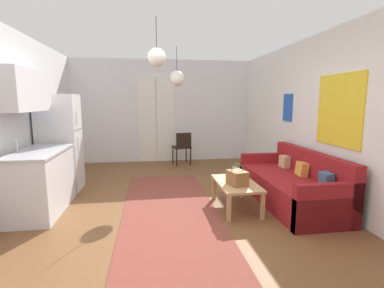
{
  "coord_description": "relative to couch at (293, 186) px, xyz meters",
  "views": [
    {
      "loc": [
        -0.34,
        -3.57,
        1.58
      ],
      "look_at": [
        0.35,
        1.04,
        0.86
      ],
      "focal_mm": 26.19,
      "sensor_mm": 36.0,
      "label": 1
    }
  ],
  "objects": [
    {
      "name": "ground_plane",
      "position": [
        -1.84,
        -0.37,
        -0.32
      ],
      "size": [
        5.17,
        8.17,
        0.1
      ],
      "primitive_type": "cube",
      "color": "brown"
    },
    {
      "name": "wall_back",
      "position": [
        -1.85,
        3.46,
        1.04
      ],
      "size": [
        4.77,
        0.13,
        2.63
      ],
      "color": "silver",
      "rests_on": "ground_plane"
    },
    {
      "name": "wall_right",
      "position": [
        0.49,
        -0.36,
        1.05
      ],
      "size": [
        0.12,
        7.77,
        2.63
      ],
      "color": "white",
      "rests_on": "ground_plane"
    },
    {
      "name": "area_rug",
      "position": [
        -1.93,
        -0.11,
        -0.26
      ],
      "size": [
        1.33,
        3.78,
        0.01
      ],
      "primitive_type": "cube",
      "color": "brown",
      "rests_on": "ground_plane"
    },
    {
      "name": "couch",
      "position": [
        0.0,
        0.0,
        0.0
      ],
      "size": [
        0.87,
        2.07,
        0.81
      ],
      "color": "maroon",
      "rests_on": "ground_plane"
    },
    {
      "name": "coffee_table",
      "position": [
        -0.96,
        -0.11,
        0.08
      ],
      "size": [
        0.55,
        0.95,
        0.4
      ],
      "color": "tan",
      "rests_on": "ground_plane"
    },
    {
      "name": "bamboo_vase",
      "position": [
        -0.91,
        0.14,
        0.22
      ],
      "size": [
        0.1,
        0.1,
        0.38
      ],
      "color": "#2D2D33",
      "rests_on": "coffee_table"
    },
    {
      "name": "handbag",
      "position": [
        -0.99,
        -0.24,
        0.24
      ],
      "size": [
        0.28,
        0.32,
        0.31
      ],
      "color": "brown",
      "rests_on": "coffee_table"
    },
    {
      "name": "refrigerator",
      "position": [
        -3.77,
        1.23,
        0.58
      ],
      "size": [
        0.67,
        0.58,
        1.69
      ],
      "color": "white",
      "rests_on": "ground_plane"
    },
    {
      "name": "kitchen_counter",
      "position": [
        -3.77,
        0.19,
        0.48
      ],
      "size": [
        0.61,
        1.28,
        2.0
      ],
      "color": "silver",
      "rests_on": "ground_plane"
    },
    {
      "name": "accent_chair",
      "position": [
        -1.42,
        2.86,
        0.2
      ],
      "size": [
        0.49,
        0.48,
        0.82
      ],
      "rotation": [
        0.0,
        0.0,
        3.34
      ],
      "color": "black",
      "rests_on": "ground_plane"
    },
    {
      "name": "pendant_lamp_near",
      "position": [
        -2.09,
        -0.22,
        1.86
      ],
      "size": [
        0.23,
        0.23,
        0.61
      ],
      "color": "black"
    },
    {
      "name": "pendant_lamp_far",
      "position": [
        -1.65,
        1.67,
        1.75
      ],
      "size": [
        0.3,
        0.3,
        0.76
      ],
      "color": "black"
    }
  ]
}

